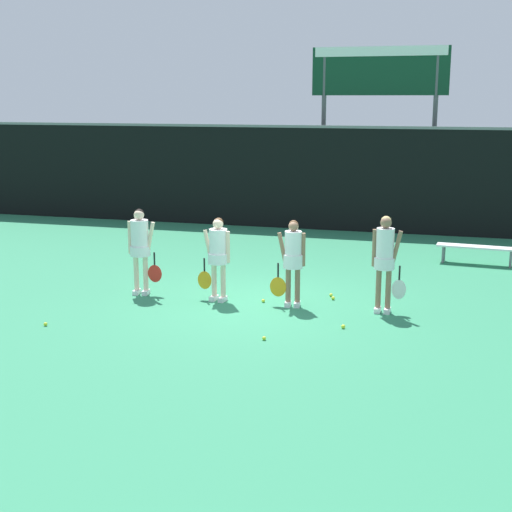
# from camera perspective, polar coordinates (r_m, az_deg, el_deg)

# --- Properties ---
(ground_plane) EXTENTS (140.00, 140.00, 0.00)m
(ground_plane) POSITION_cam_1_polar(r_m,az_deg,el_deg) (13.85, -0.09, -3.78)
(ground_plane) COLOR #2D7F56
(fence_windscreen) EXTENTS (60.00, 0.08, 3.10)m
(fence_windscreen) POSITION_cam_1_polar(r_m,az_deg,el_deg) (21.34, 5.80, 6.23)
(fence_windscreen) COLOR black
(fence_windscreen) RESTS_ON ground_plane
(scoreboard) EXTENTS (4.06, 0.15, 5.37)m
(scoreboard) POSITION_cam_1_polar(r_m,az_deg,el_deg) (22.18, 9.84, 13.26)
(scoreboard) COLOR #515156
(scoreboard) RESTS_ON ground_plane
(bench_courtside) EXTENTS (1.90, 0.52, 0.44)m
(bench_courtside) POSITION_cam_1_polar(r_m,az_deg,el_deg) (17.76, 17.27, 0.57)
(bench_courtside) COLOR silver
(bench_courtside) RESTS_ON ground_plane
(player_0) EXTENTS (0.69, 0.41, 1.74)m
(player_0) POSITION_cam_1_polar(r_m,az_deg,el_deg) (14.42, -9.24, 0.97)
(player_0) COLOR beige
(player_0) RESTS_ON ground_plane
(player_1) EXTENTS (0.68, 0.41, 1.65)m
(player_1) POSITION_cam_1_polar(r_m,az_deg,el_deg) (13.80, -3.06, 0.32)
(player_1) COLOR beige
(player_1) RESTS_ON ground_plane
(player_2) EXTENTS (0.66, 0.37, 1.66)m
(player_2) POSITION_cam_1_polar(r_m,az_deg,el_deg) (13.44, 2.96, -0.04)
(player_2) COLOR #8C664C
(player_2) RESTS_ON ground_plane
(player_3) EXTENTS (0.64, 0.38, 1.81)m
(player_3) POSITION_cam_1_polar(r_m,az_deg,el_deg) (13.21, 10.28, 0.02)
(player_3) COLOR #8C664C
(player_3) RESTS_ON ground_plane
(tennis_ball_0) EXTENTS (0.07, 0.07, 0.07)m
(tennis_ball_0) POSITION_cam_1_polar(r_m,az_deg,el_deg) (14.36, 6.02, -3.12)
(tennis_ball_0) COLOR #CCE033
(tennis_ball_0) RESTS_ON ground_plane
(tennis_ball_1) EXTENTS (0.07, 0.07, 0.07)m
(tennis_ball_1) POSITION_cam_1_polar(r_m,az_deg,el_deg) (13.89, 0.59, -3.60)
(tennis_ball_1) COLOR #CCE033
(tennis_ball_1) RESTS_ON ground_plane
(tennis_ball_2) EXTENTS (0.07, 0.07, 0.07)m
(tennis_ball_2) POSITION_cam_1_polar(r_m,az_deg,el_deg) (13.01, -16.49, -5.25)
(tennis_ball_2) COLOR #CCE033
(tennis_ball_2) RESTS_ON ground_plane
(tennis_ball_3) EXTENTS (0.07, 0.07, 0.07)m
(tennis_ball_3) POSITION_cam_1_polar(r_m,az_deg,el_deg) (11.78, 0.65, -6.60)
(tennis_ball_3) COLOR #CCE033
(tennis_ball_3) RESTS_ON ground_plane
(tennis_ball_4) EXTENTS (0.07, 0.07, 0.07)m
(tennis_ball_4) POSITION_cam_1_polar(r_m,az_deg,el_deg) (14.13, 6.19, -3.37)
(tennis_ball_4) COLOR #CCE033
(tennis_ball_4) RESTS_ON ground_plane
(tennis_ball_5) EXTENTS (0.07, 0.07, 0.07)m
(tennis_ball_5) POSITION_cam_1_polar(r_m,az_deg,el_deg) (12.44, 6.99, -5.62)
(tennis_ball_5) COLOR #CCE033
(tennis_ball_5) RESTS_ON ground_plane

